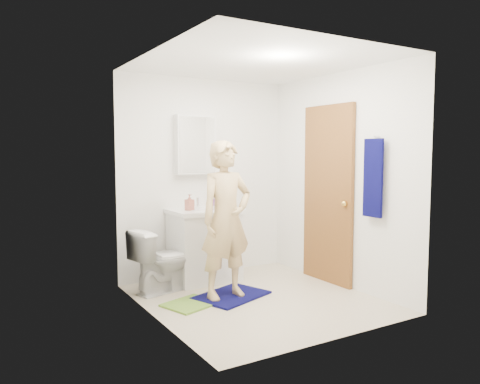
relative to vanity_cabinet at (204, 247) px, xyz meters
name	(u,v)px	position (x,y,z in m)	size (l,w,h in m)	color
floor	(257,300)	(0.15, -0.91, -0.41)	(2.20, 2.40, 0.02)	beige
ceiling	(258,61)	(0.15, -0.91, 2.01)	(2.20, 2.40, 0.02)	white
wall_back	(204,178)	(0.15, 0.30, 0.80)	(2.20, 0.02, 2.40)	white
wall_front	(341,192)	(0.15, -2.12, 0.80)	(2.20, 0.02, 2.40)	white
wall_left	(153,187)	(-0.96, -0.91, 0.80)	(0.02, 2.40, 2.40)	white
wall_right	(340,180)	(1.26, -0.91, 0.80)	(0.02, 2.40, 2.40)	white
vanity_cabinet	(204,247)	(0.00, 0.00, 0.00)	(0.75, 0.55, 0.80)	white
countertop	(204,211)	(0.00, 0.00, 0.43)	(0.79, 0.59, 0.05)	white
sink_basin	(204,210)	(0.00, 0.00, 0.44)	(0.40, 0.40, 0.03)	white
faucet	(197,202)	(0.00, 0.18, 0.51)	(0.03, 0.03, 0.12)	silver
medicine_cabinet	(195,145)	(0.00, 0.22, 1.20)	(0.50, 0.12, 0.70)	white
mirror_panel	(198,145)	(0.00, 0.16, 1.20)	(0.46, 0.01, 0.66)	white
door	(328,194)	(1.22, -0.76, 0.62)	(0.05, 0.80, 2.05)	#935C28
door_knob	(344,204)	(1.18, -1.08, 0.55)	(0.07, 0.07, 0.07)	gold
towel	(373,178)	(1.18, -1.48, 0.85)	(0.03, 0.24, 0.80)	#070744
towel_hook	(377,137)	(1.22, -1.48, 1.27)	(0.02, 0.02, 0.06)	silver
toilet	(163,260)	(-0.59, -0.17, -0.05)	(0.39, 0.68, 0.70)	white
bath_mat	(231,296)	(-0.04, -0.70, -0.39)	(0.73, 0.52, 0.02)	#070744
green_rug	(190,304)	(-0.52, -0.73, -0.39)	(0.48, 0.40, 0.02)	#6F9F35
soap_dispenser	(189,202)	(-0.20, -0.02, 0.54)	(0.08, 0.08, 0.18)	#B66655
toothbrush_cup	(217,203)	(0.22, 0.09, 0.50)	(0.13, 0.13, 0.10)	#874497
man	(226,219)	(-0.11, -0.73, 0.43)	(0.59, 0.39, 1.61)	tan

